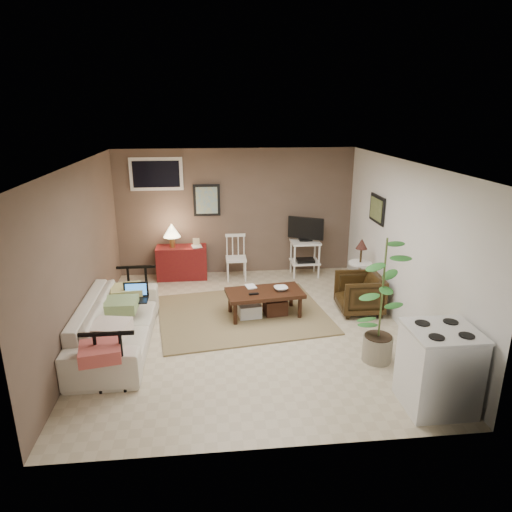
{
  "coord_description": "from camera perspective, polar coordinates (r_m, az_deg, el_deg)",
  "views": [
    {
      "loc": [
        -0.5,
        -6.03,
        3.07
      ],
      "look_at": [
        0.16,
        0.35,
        1.01
      ],
      "focal_mm": 32.0,
      "sensor_mm": 36.0,
      "label": 1
    }
  ],
  "objects": [
    {
      "name": "book_console",
      "position": [
        8.54,
        -8.0,
        1.82
      ],
      "size": [
        0.18,
        0.05,
        0.23
      ],
      "primitive_type": "imported",
      "rotation": [
        0.0,
        0.0,
        0.18
      ],
      "color": "#35170E",
      "rests_on": "red_console"
    },
    {
      "name": "red_console",
      "position": [
        8.72,
        -9.35,
        -0.42
      ],
      "size": [
        0.93,
        0.42,
        1.08
      ],
      "color": "maroon",
      "rests_on": "floor"
    },
    {
      "name": "sofa_pillows",
      "position": [
        6.14,
        -17.17,
        -7.29
      ],
      "size": [
        0.44,
        2.16,
        0.15
      ],
      "primitive_type": null,
      "color": "beige",
      "rests_on": "sofa"
    },
    {
      "name": "floor",
      "position": [
        6.79,
        -1.04,
        -9.07
      ],
      "size": [
        5.0,
        5.0,
        0.0
      ],
      "primitive_type": "plane",
      "color": "#C1B293",
      "rests_on": "ground"
    },
    {
      "name": "stove",
      "position": [
        5.33,
        21.85,
        -12.9
      ],
      "size": [
        0.71,
        0.66,
        0.92
      ],
      "color": "silver",
      "rests_on": "floor"
    },
    {
      "name": "potted_plant",
      "position": [
        5.83,
        15.47,
        -4.92
      ],
      "size": [
        0.41,
        0.41,
        1.66
      ],
      "color": "gray",
      "rests_on": "floor"
    },
    {
      "name": "spindle_chair",
      "position": [
        8.59,
        -2.51,
        -0.35
      ],
      "size": [
        0.38,
        0.38,
        0.84
      ],
      "color": "white",
      "rests_on": "floor"
    },
    {
      "name": "bowl",
      "position": [
        7.03,
        3.14,
        -3.47
      ],
      "size": [
        0.22,
        0.08,
        0.21
      ],
      "primitive_type": "imported",
      "rotation": [
        0.0,
        0.0,
        0.13
      ],
      "color": "#35170E",
      "rests_on": "coffee_table"
    },
    {
      "name": "sofa",
      "position": [
        6.43,
        -17.14,
        -7.13
      ],
      "size": [
        0.66,
        2.27,
        0.89
      ],
      "primitive_type": "imported",
      "rotation": [
        0.0,
        0.0,
        1.57
      ],
      "color": "beige",
      "rests_on": "floor"
    },
    {
      "name": "tv_stand",
      "position": [
        8.73,
        6.18,
        1.35
      ],
      "size": [
        0.63,
        0.44,
        1.15
      ],
      "color": "white",
      "rests_on": "floor"
    },
    {
      "name": "window",
      "position": [
        8.63,
        -12.36,
        9.97
      ],
      "size": [
        0.96,
        0.03,
        0.6
      ],
      "primitive_type": "cube",
      "color": "white"
    },
    {
      "name": "book_table",
      "position": [
        7.11,
        -1.26,
        -3.19
      ],
      "size": [
        0.15,
        0.05,
        0.21
      ],
      "primitive_type": "imported",
      "rotation": [
        0.0,
        0.0,
        0.21
      ],
      "color": "#35170E",
      "rests_on": "coffee_table"
    },
    {
      "name": "side_table",
      "position": [
        7.84,
        12.93,
        -0.66
      ],
      "size": [
        0.39,
        0.39,
        1.04
      ],
      "color": "white",
      "rests_on": "floor"
    },
    {
      "name": "coffee_table",
      "position": [
        7.08,
        1.0,
        -5.71
      ],
      "size": [
        1.22,
        0.74,
        0.44
      ],
      "color": "#35170E",
      "rests_on": "floor"
    },
    {
      "name": "rug",
      "position": [
        7.22,
        -1.69,
        -7.24
      ],
      "size": [
        2.81,
        2.37,
        0.02
      ],
      "primitive_type": "cube",
      "rotation": [
        0.0,
        0.0,
        0.14
      ],
      "color": "olive",
      "rests_on": "floor"
    },
    {
      "name": "art_back",
      "position": [
        8.66,
        -6.18,
        6.95
      ],
      "size": [
        0.5,
        0.03,
        0.6
      ],
      "primitive_type": "cube",
      "color": "black"
    },
    {
      "name": "art_right",
      "position": [
        7.75,
        14.91,
        5.69
      ],
      "size": [
        0.03,
        0.6,
        0.45
      ],
      "primitive_type": "cube",
      "color": "black"
    },
    {
      "name": "sofa_end_rails",
      "position": [
        6.43,
        -15.94,
        -7.63
      ],
      "size": [
        0.61,
        2.27,
        0.76
      ],
      "primitive_type": null,
      "color": "black",
      "rests_on": "floor"
    },
    {
      "name": "laptop",
      "position": [
        6.69,
        -14.8,
        -4.7
      ],
      "size": [
        0.35,
        0.25,
        0.24
      ],
      "color": "black",
      "rests_on": "sofa"
    },
    {
      "name": "armchair",
      "position": [
        7.37,
        12.8,
        -4.37
      ],
      "size": [
        0.63,
        0.67,
        0.68
      ],
      "primitive_type": "imported",
      "rotation": [
        0.0,
        0.0,
        -1.59
      ],
      "color": "#301F0D",
      "rests_on": "floor"
    }
  ]
}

